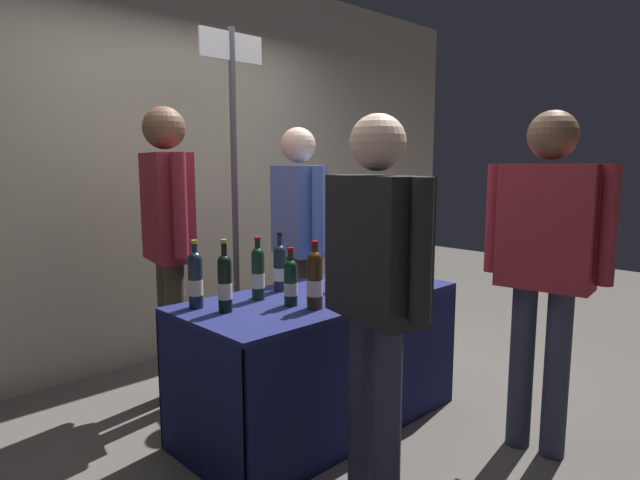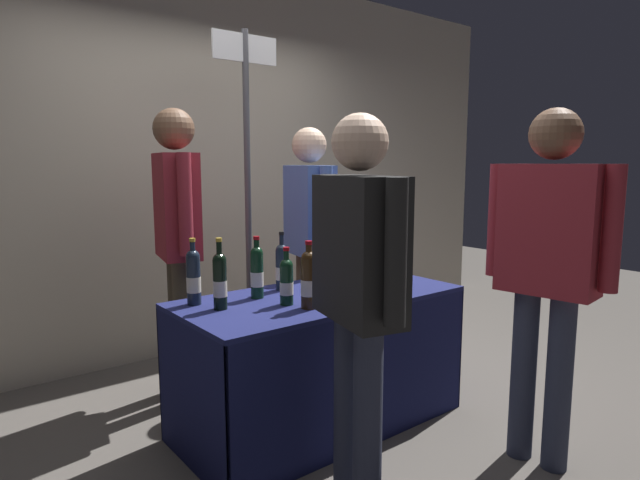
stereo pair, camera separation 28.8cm
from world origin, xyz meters
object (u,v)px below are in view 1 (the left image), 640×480
tasting_table (320,335)px  wine_glass_near_vendor (333,274)px  booth_signpost (234,169)px  vendor_presenter (299,229)px  display_bottle_0 (291,281)px  featured_wine_bottle (258,273)px  taster_foreground_right (376,276)px

tasting_table → wine_glass_near_vendor: 0.34m
booth_signpost → vendor_presenter: bearing=-51.7°
tasting_table → display_bottle_0: (-0.26, -0.06, 0.35)m
featured_wine_bottle → vendor_presenter: (0.71, 0.47, 0.13)m
taster_foreground_right → booth_signpost: size_ratio=0.71×
booth_signpost → taster_foreground_right: bearing=-105.6°
display_bottle_0 → taster_foreground_right: 0.62m
wine_glass_near_vendor → featured_wine_bottle: bearing=161.6°
tasting_table → vendor_presenter: (0.40, 0.62, 0.50)m
featured_wine_bottle → tasting_table: bearing=-25.2°
wine_glass_near_vendor → booth_signpost: size_ratio=0.06×
tasting_table → wine_glass_near_vendor: bearing=4.3°
taster_foreground_right → featured_wine_bottle: bearing=12.7°
display_bottle_0 → taster_foreground_right: bearing=-96.1°
wine_glass_near_vendor → vendor_presenter: bearing=64.5°
tasting_table → booth_signpost: size_ratio=0.67×
display_bottle_0 → vendor_presenter: vendor_presenter is taller
vendor_presenter → taster_foreground_right: size_ratio=1.02×
featured_wine_bottle → booth_signpost: booth_signpost is taller
display_bottle_0 → booth_signpost: 1.22m
featured_wine_bottle → vendor_presenter: size_ratio=0.20×
featured_wine_bottle → display_bottle_0: 0.21m
featured_wine_bottle → display_bottle_0: featured_wine_bottle is taller
wine_glass_near_vendor → vendor_presenter: vendor_presenter is taller
taster_foreground_right → booth_signpost: booth_signpost is taller
display_bottle_0 → wine_glass_near_vendor: size_ratio=2.30×
featured_wine_bottle → wine_glass_near_vendor: bearing=-18.4°
booth_signpost → tasting_table: bearing=-97.5°
taster_foreground_right → booth_signpost: (0.45, 1.63, 0.42)m
tasting_table → booth_signpost: (0.13, 0.96, 0.90)m
tasting_table → booth_signpost: bearing=82.5°
wine_glass_near_vendor → display_bottle_0: bearing=-169.2°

